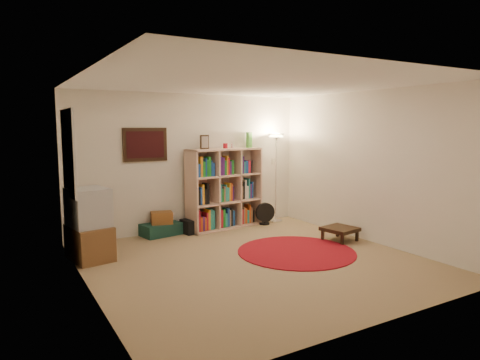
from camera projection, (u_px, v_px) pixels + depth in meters
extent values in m
cube|color=#8F7454|center=(255.00, 262.00, 6.08)|extent=(4.50, 4.50, 0.02)
cube|color=white|center=(256.00, 82.00, 5.77)|extent=(4.50, 4.50, 0.02)
cube|color=white|center=(190.00, 163.00, 7.87)|extent=(4.50, 0.02, 2.50)
cube|color=white|center=(384.00, 197.00, 3.99)|extent=(4.50, 0.02, 2.50)
cube|color=white|center=(85.00, 186.00, 4.80)|extent=(0.02, 4.50, 2.50)
cube|color=white|center=(371.00, 167.00, 7.05)|extent=(0.02, 4.50, 2.50)
cube|color=black|center=(145.00, 145.00, 7.37)|extent=(0.78, 0.04, 0.58)
cube|color=#390B0F|center=(145.00, 145.00, 7.36)|extent=(0.66, 0.01, 0.46)
cube|color=white|center=(68.00, 153.00, 5.89)|extent=(0.03, 1.00, 1.20)
cube|color=beige|center=(274.00, 161.00, 8.77)|extent=(0.08, 0.01, 0.12)
cube|color=#DAAB91|center=(225.00, 227.00, 8.13)|extent=(1.55, 0.64, 0.03)
cube|color=#DAAB91|center=(224.00, 149.00, 7.95)|extent=(1.55, 0.64, 0.03)
cube|color=#DAAB91|center=(191.00, 192.00, 7.59)|extent=(0.09, 0.43, 1.50)
cube|color=#DAAB91|center=(254.00, 185.00, 8.50)|extent=(0.09, 0.43, 1.50)
cube|color=#DAAB91|center=(218.00, 187.00, 8.20)|extent=(1.49, 0.23, 1.50)
cube|color=#DAAB91|center=(214.00, 190.00, 7.89)|extent=(0.09, 0.41, 1.44)
cube|color=#DAAB91|center=(235.00, 187.00, 8.20)|extent=(0.09, 0.41, 1.44)
cube|color=#DAAB91|center=(225.00, 202.00, 8.07)|extent=(1.48, 0.61, 0.03)
cube|color=#DAAB91|center=(225.00, 175.00, 8.01)|extent=(1.48, 0.61, 0.03)
cube|color=orange|center=(195.00, 223.00, 7.65)|extent=(0.07, 0.18, 0.33)
cube|color=#B4192E|center=(197.00, 221.00, 7.68)|extent=(0.07, 0.18, 0.38)
cube|color=#CE4E19|center=(199.00, 224.00, 7.71)|extent=(0.07, 0.18, 0.26)
cube|color=#421967|center=(201.00, 223.00, 7.74)|extent=(0.06, 0.18, 0.26)
cube|color=#CE4E19|center=(203.00, 224.00, 7.77)|extent=(0.06, 0.18, 0.24)
cube|color=#B4192E|center=(205.00, 221.00, 7.79)|extent=(0.06, 0.17, 0.32)
cube|color=orange|center=(207.00, 219.00, 7.81)|extent=(0.07, 0.18, 0.37)
cube|color=teal|center=(209.00, 219.00, 7.84)|extent=(0.07, 0.18, 0.38)
cube|color=teal|center=(211.00, 219.00, 7.87)|extent=(0.07, 0.18, 0.35)
cube|color=#421967|center=(195.00, 198.00, 7.60)|extent=(0.07, 0.18, 0.24)
cube|color=black|center=(197.00, 197.00, 7.62)|extent=(0.07, 0.18, 0.27)
cube|color=#19459A|center=(199.00, 196.00, 7.65)|extent=(0.06, 0.18, 0.31)
cube|color=orange|center=(201.00, 194.00, 7.67)|extent=(0.07, 0.18, 0.36)
cube|color=black|center=(203.00, 196.00, 7.71)|extent=(0.07, 0.18, 0.28)
cube|color=black|center=(206.00, 193.00, 7.74)|extent=(0.07, 0.18, 0.37)
cube|color=#198025|center=(194.00, 170.00, 7.53)|extent=(0.07, 0.18, 0.30)
cube|color=#19459A|center=(197.00, 171.00, 7.57)|extent=(0.08, 0.18, 0.25)
cube|color=orange|center=(199.00, 167.00, 7.59)|extent=(0.07, 0.18, 0.37)
cube|color=#198025|center=(202.00, 169.00, 7.63)|extent=(0.07, 0.18, 0.28)
cube|color=#19459A|center=(204.00, 168.00, 7.65)|extent=(0.05, 0.17, 0.34)
cube|color=#198025|center=(205.00, 168.00, 7.68)|extent=(0.05, 0.17, 0.31)
cube|color=#198025|center=(207.00, 167.00, 7.70)|extent=(0.07, 0.18, 0.36)
cube|color=#19459A|center=(209.00, 168.00, 7.73)|extent=(0.05, 0.17, 0.30)
cube|color=#19459A|center=(211.00, 170.00, 7.76)|extent=(0.07, 0.18, 0.25)
cube|color=#B4192E|center=(218.00, 218.00, 7.95)|extent=(0.07, 0.18, 0.37)
cube|color=#B4192E|center=(220.00, 218.00, 7.99)|extent=(0.07, 0.18, 0.34)
cube|color=#198025|center=(222.00, 218.00, 8.02)|extent=(0.07, 0.18, 0.34)
cube|color=teal|center=(224.00, 220.00, 8.05)|extent=(0.07, 0.18, 0.26)
cube|color=#19459A|center=(226.00, 217.00, 8.08)|extent=(0.07, 0.18, 0.35)
cube|color=#8D6B4D|center=(228.00, 218.00, 8.11)|extent=(0.05, 0.17, 0.31)
cube|color=black|center=(229.00, 217.00, 8.13)|extent=(0.06, 0.18, 0.34)
cube|color=#19459A|center=(231.00, 218.00, 8.16)|extent=(0.07, 0.18, 0.29)
cube|color=#421967|center=(217.00, 195.00, 7.90)|extent=(0.05, 0.17, 0.26)
cube|color=teal|center=(219.00, 193.00, 7.92)|extent=(0.06, 0.18, 0.32)
cube|color=#198025|center=(221.00, 195.00, 7.95)|extent=(0.06, 0.18, 0.24)
cube|color=#8D6B4D|center=(222.00, 194.00, 7.97)|extent=(0.06, 0.17, 0.29)
cube|color=teal|center=(224.00, 193.00, 7.99)|extent=(0.05, 0.17, 0.31)
cube|color=teal|center=(226.00, 194.00, 8.02)|extent=(0.08, 0.18, 0.26)
cube|color=orange|center=(228.00, 192.00, 8.04)|extent=(0.05, 0.17, 0.34)
cube|color=#CE4E19|center=(229.00, 192.00, 8.06)|extent=(0.06, 0.18, 0.33)
cube|color=#421967|center=(231.00, 193.00, 8.09)|extent=(0.05, 0.17, 0.27)
cube|color=teal|center=(217.00, 169.00, 7.84)|extent=(0.05, 0.17, 0.26)
cube|color=#421967|center=(219.00, 166.00, 7.86)|extent=(0.07, 0.18, 0.36)
cube|color=#421967|center=(221.00, 166.00, 7.89)|extent=(0.07, 0.18, 0.34)
cube|color=#198025|center=(223.00, 168.00, 7.92)|extent=(0.07, 0.18, 0.28)
cube|color=orange|center=(225.00, 166.00, 7.94)|extent=(0.05, 0.17, 0.36)
cube|color=#B4192E|center=(226.00, 167.00, 7.97)|extent=(0.06, 0.17, 0.32)
cube|color=#421967|center=(228.00, 168.00, 8.00)|extent=(0.06, 0.18, 0.26)
cube|color=#198025|center=(230.00, 167.00, 8.02)|extent=(0.07, 0.18, 0.28)
cube|color=#421967|center=(239.00, 214.00, 8.26)|extent=(0.06, 0.18, 0.37)
cube|color=#B4192E|center=(240.00, 216.00, 8.29)|extent=(0.06, 0.18, 0.28)
cube|color=#8D6B4D|center=(242.00, 215.00, 8.31)|extent=(0.05, 0.17, 0.32)
cube|color=#CE4E19|center=(244.00, 216.00, 8.34)|extent=(0.07, 0.18, 0.29)
cube|color=teal|center=(246.00, 216.00, 8.38)|extent=(0.07, 0.18, 0.25)
cube|color=#CE4E19|center=(248.00, 213.00, 8.40)|extent=(0.06, 0.18, 0.36)
cube|color=#8D6B4D|center=(249.00, 214.00, 8.43)|extent=(0.07, 0.18, 0.30)
cube|color=black|center=(251.00, 216.00, 8.46)|extent=(0.06, 0.18, 0.24)
cube|color=#8D6B4D|center=(253.00, 214.00, 8.48)|extent=(0.06, 0.17, 0.28)
cube|color=#421967|center=(239.00, 193.00, 8.21)|extent=(0.06, 0.17, 0.25)
cube|color=#8D6B4D|center=(240.00, 193.00, 8.23)|extent=(0.05, 0.17, 0.25)
cube|color=black|center=(241.00, 190.00, 8.24)|extent=(0.06, 0.18, 0.34)
cube|color=white|center=(243.00, 189.00, 8.27)|extent=(0.06, 0.18, 0.37)
cube|color=white|center=(245.00, 192.00, 8.31)|extent=(0.07, 0.18, 0.25)
cube|color=teal|center=(247.00, 188.00, 8.32)|extent=(0.06, 0.17, 0.39)
cube|color=#421967|center=(248.00, 191.00, 8.36)|extent=(0.06, 0.18, 0.28)
cube|color=#19459A|center=(250.00, 190.00, 8.38)|extent=(0.06, 0.17, 0.32)
cube|color=teal|center=(239.00, 164.00, 8.15)|extent=(0.08, 0.18, 0.37)
cube|color=#421967|center=(241.00, 165.00, 8.18)|extent=(0.05, 0.17, 0.34)
cube|color=teal|center=(242.00, 168.00, 8.20)|extent=(0.05, 0.17, 0.24)
cube|color=#19459A|center=(244.00, 167.00, 8.22)|extent=(0.06, 0.17, 0.26)
cube|color=#19459A|center=(245.00, 167.00, 8.24)|extent=(0.06, 0.17, 0.25)
cube|color=#B4192E|center=(247.00, 167.00, 8.27)|extent=(0.08, 0.18, 0.25)
cube|color=black|center=(249.00, 167.00, 8.30)|extent=(0.06, 0.18, 0.25)
cube|color=black|center=(204.00, 142.00, 7.69)|extent=(0.18, 0.05, 0.26)
cube|color=gray|center=(205.00, 142.00, 7.67)|extent=(0.14, 0.03, 0.20)
cylinder|color=#A70F1E|center=(225.00, 146.00, 7.96)|extent=(0.10, 0.10, 0.10)
cylinder|color=white|center=(233.00, 145.00, 8.06)|extent=(0.09, 0.09, 0.12)
cylinder|color=#50A941|center=(248.00, 140.00, 8.23)|extent=(0.10, 0.10, 0.30)
cylinder|color=#50A941|center=(250.00, 140.00, 8.35)|extent=(0.10, 0.10, 0.30)
cylinder|color=white|center=(275.00, 221.00, 8.65)|extent=(0.36, 0.36, 0.03)
cylinder|color=white|center=(276.00, 180.00, 8.54)|extent=(0.03, 0.03, 1.65)
cone|color=white|center=(276.00, 137.00, 8.44)|extent=(0.43, 0.43, 0.13)
cylinder|color=#FFD88C|center=(276.00, 137.00, 8.44)|extent=(0.35, 0.35, 0.02)
cylinder|color=black|center=(264.00, 224.00, 8.39)|extent=(0.23, 0.23, 0.03)
cylinder|color=black|center=(264.00, 219.00, 8.38)|extent=(0.05, 0.05, 0.16)
cylinder|color=black|center=(265.00, 212.00, 8.34)|extent=(0.39, 0.14, 0.38)
cube|color=brown|center=(90.00, 243.00, 6.15)|extent=(0.61, 0.79, 0.49)
cube|color=#AEAEB2|center=(88.00, 207.00, 6.09)|extent=(0.59, 0.67, 0.54)
cube|color=black|center=(105.00, 205.00, 6.25)|extent=(0.11, 0.51, 0.46)
cube|color=black|center=(106.00, 205.00, 6.26)|extent=(0.09, 0.45, 0.40)
cube|color=#13362D|center=(161.00, 229.00, 7.56)|extent=(0.73, 0.54, 0.21)
cube|color=brown|center=(162.00, 218.00, 7.50)|extent=(0.42, 0.34, 0.21)
cube|color=black|center=(192.00, 226.00, 7.72)|extent=(0.41, 0.36, 0.25)
cylinder|color=white|center=(207.00, 223.00, 7.98)|extent=(0.13, 0.13, 0.23)
cylinder|color=maroon|center=(296.00, 252.00, 6.54)|extent=(1.80, 1.80, 0.02)
cube|color=black|center=(340.00, 229.00, 7.17)|extent=(0.58, 0.58, 0.06)
cube|color=black|center=(342.00, 240.00, 6.90)|extent=(0.05, 0.05, 0.18)
cube|color=black|center=(357.00, 236.00, 7.16)|extent=(0.05, 0.05, 0.18)
cube|color=black|center=(323.00, 235.00, 7.21)|extent=(0.05, 0.05, 0.18)
cube|color=black|center=(337.00, 231.00, 7.46)|extent=(0.05, 0.05, 0.18)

